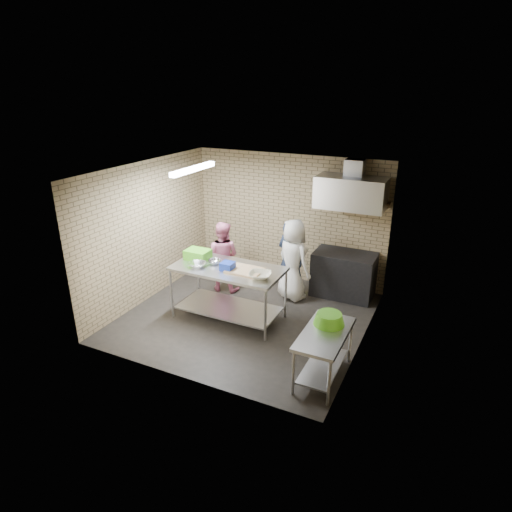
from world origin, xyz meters
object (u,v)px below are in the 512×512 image
at_px(stove, 344,274).
at_px(bottle_red, 356,195).
at_px(blue_tub, 227,266).
at_px(prep_table, 229,292).
at_px(woman_pink, 222,256).
at_px(green_crate, 198,254).
at_px(man_navy, 290,259).
at_px(woman_white, 293,260).
at_px(side_counter, 323,355).
at_px(bottle_green, 377,198).
at_px(green_basin, 329,319).

bearing_deg(stove, bottle_red, 78.23).
bearing_deg(bottle_red, blue_tub, -127.73).
relative_size(prep_table, woman_pink, 1.35).
xyz_separation_m(prep_table, blue_tub, (0.05, -0.10, 0.56)).
height_order(green_crate, man_navy, man_navy).
relative_size(man_navy, woman_white, 0.98).
bearing_deg(green_crate, side_counter, -21.30).
bearing_deg(green_crate, woman_pink, 88.32).
relative_size(blue_tub, bottle_green, 1.46).
distance_m(prep_table, woman_pink, 1.21).
xyz_separation_m(blue_tub, woman_pink, (-0.73, 1.07, -0.32)).
bearing_deg(bottle_green, woman_white, -149.57).
bearing_deg(woman_white, woman_pink, 39.17).
bearing_deg(prep_table, green_basin, -19.12).
relative_size(green_basin, woman_pink, 0.31).
distance_m(side_counter, blue_tub, 2.32).
bearing_deg(blue_tub, man_navy, 65.54).
relative_size(stove, bottle_green, 8.00).
bearing_deg(man_navy, green_basin, 143.00).
height_order(bottle_green, woman_pink, bottle_green).
bearing_deg(woman_pink, green_crate, 80.77).
distance_m(green_basin, bottle_red, 3.01).
bearing_deg(side_counter, green_crate, 158.70).
bearing_deg(side_counter, woman_white, 121.16).
bearing_deg(blue_tub, woman_white, 62.14).
height_order(man_navy, woman_pink, man_navy).
height_order(prep_table, woman_white, woman_white).
xyz_separation_m(stove, green_basin, (0.43, -2.50, 0.38)).
distance_m(woman_pink, woman_white, 1.46).
bearing_deg(woman_white, man_navy, 0.67).
height_order(bottle_red, woman_pink, bottle_red).
height_order(side_counter, stove, stove).
distance_m(stove, bottle_green, 1.65).
bearing_deg(prep_table, stove, 47.34).
distance_m(side_counter, bottle_green, 3.41).
height_order(prep_table, green_crate, green_crate).
xyz_separation_m(green_crate, woman_white, (1.46, 1.12, -0.26)).
height_order(blue_tub, green_basin, blue_tub).
distance_m(blue_tub, green_basin, 2.13).
bearing_deg(woman_white, green_basin, 152.48).
height_order(stove, green_basin, green_basin).
bearing_deg(green_basin, bottle_green, 89.58).
relative_size(stove, blue_tub, 5.49).
height_order(side_counter, bottle_red, bottle_red).
distance_m(green_crate, bottle_green, 3.51).
bearing_deg(stove, man_navy, -152.52).
bearing_deg(bottle_red, green_basin, -82.10).
bearing_deg(woman_white, stove, -119.84).
bearing_deg(green_crate, woman_white, 37.49).
relative_size(side_counter, green_basin, 2.61).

